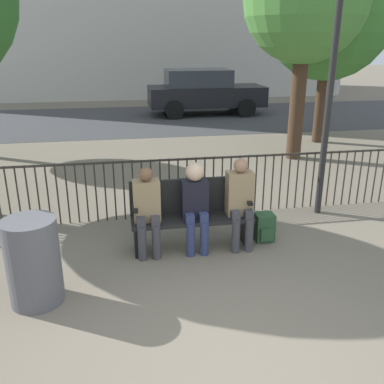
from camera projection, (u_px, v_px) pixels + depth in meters
ground_plane at (234, 359)px, 3.78m from camera, size 80.00×80.00×0.00m
park_bench at (191, 212)px, 5.70m from camera, size 1.60×0.45×0.92m
seated_person_0 at (147, 207)px, 5.43m from camera, size 0.34×0.39×1.17m
seated_person_1 at (195, 201)px, 5.52m from camera, size 0.34×0.39×1.20m
seated_person_2 at (240, 199)px, 5.62m from camera, size 0.34×0.39×1.22m
backpack at (264, 227)px, 5.94m from camera, size 0.26×0.27×0.39m
fence_railing at (178, 182)px, 6.64m from camera, size 9.01×0.03×0.95m
tree_0 at (306, 1)px, 8.99m from camera, size 2.64×2.64×4.76m
tree_3 at (329, 16)px, 10.63m from camera, size 3.16×3.16×4.78m
lamp_post at (336, 37)px, 6.06m from camera, size 0.28×0.28×4.14m
street_surface at (143, 119)px, 14.90m from camera, size 24.00×6.00×0.01m
parked_car_0 at (204, 91)px, 15.65m from camera, size 4.20×1.94×1.62m
trash_bin at (33, 262)px, 4.47m from camera, size 0.56×0.56×0.95m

